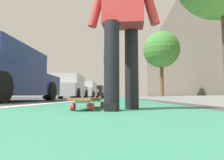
{
  "coord_description": "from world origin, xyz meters",
  "views": [
    {
      "loc": [
        -0.67,
        -0.21,
        0.12
      ],
      "look_at": [
        10.9,
        0.45,
        1.14
      ],
      "focal_mm": 31.1,
      "sensor_mm": 36.0,
      "label": 1
    }
  ],
  "objects_px": {
    "parked_car_far": "(86,90)",
    "street_tree_mid": "(161,50)",
    "traffic_light": "(105,68)",
    "skateboard": "(90,100)",
    "parked_car_end": "(96,92)",
    "parked_car_mid": "(68,88)",
    "skater_person": "(123,15)"
  },
  "relations": [
    {
      "from": "parked_car_far",
      "to": "street_tree_mid",
      "type": "distance_m",
      "value": 8.14
    },
    {
      "from": "parked_car_far",
      "to": "traffic_light",
      "type": "relative_size",
      "value": 0.93
    },
    {
      "from": "parked_car_far",
      "to": "traffic_light",
      "type": "distance_m",
      "value": 3.62
    },
    {
      "from": "skateboard",
      "to": "parked_car_end",
      "type": "relative_size",
      "value": 0.21
    },
    {
      "from": "parked_car_mid",
      "to": "street_tree_mid",
      "type": "bearing_deg",
      "value": -84.7
    },
    {
      "from": "parked_car_far",
      "to": "street_tree_mid",
      "type": "height_order",
      "value": "street_tree_mid"
    },
    {
      "from": "skater_person",
      "to": "parked_car_mid",
      "type": "distance_m",
      "value": 10.54
    },
    {
      "from": "skater_person",
      "to": "street_tree_mid",
      "type": "height_order",
      "value": "street_tree_mid"
    },
    {
      "from": "traffic_light",
      "to": "skateboard",
      "type": "bearing_deg",
      "value": -175.22
    },
    {
      "from": "parked_car_mid",
      "to": "street_tree_mid",
      "type": "distance_m",
      "value": 6.39
    },
    {
      "from": "parked_car_far",
      "to": "traffic_light",
      "type": "bearing_deg",
      "value": -35.53
    },
    {
      "from": "parked_car_far",
      "to": "skateboard",
      "type": "bearing_deg",
      "value": -168.85
    },
    {
      "from": "skateboard",
      "to": "skater_person",
      "type": "relative_size",
      "value": 0.52
    },
    {
      "from": "skateboard",
      "to": "street_tree_mid",
      "type": "bearing_deg",
      "value": -15.17
    },
    {
      "from": "skateboard",
      "to": "traffic_light",
      "type": "bearing_deg",
      "value": 4.78
    },
    {
      "from": "street_tree_mid",
      "to": "skater_person",
      "type": "bearing_deg",
      "value": 166.81
    },
    {
      "from": "parked_car_end",
      "to": "traffic_light",
      "type": "distance_m",
      "value": 4.71
    },
    {
      "from": "parked_car_end",
      "to": "traffic_light",
      "type": "height_order",
      "value": "traffic_light"
    },
    {
      "from": "skateboard",
      "to": "traffic_light",
      "type": "relative_size",
      "value": 0.19
    },
    {
      "from": "parked_car_end",
      "to": "street_tree_mid",
      "type": "xyz_separation_m",
      "value": [
        -11.08,
        -5.72,
        2.45
      ]
    },
    {
      "from": "parked_car_mid",
      "to": "parked_car_end",
      "type": "bearing_deg",
      "value": -0.76
    },
    {
      "from": "parked_car_mid",
      "to": "parked_car_end",
      "type": "distance_m",
      "value": 11.63
    },
    {
      "from": "skateboard",
      "to": "parked_car_far",
      "type": "relative_size",
      "value": 0.2
    },
    {
      "from": "skateboard",
      "to": "parked_car_far",
      "type": "height_order",
      "value": "parked_car_far"
    },
    {
      "from": "skater_person",
      "to": "street_tree_mid",
      "type": "xyz_separation_m",
      "value": [
        10.51,
        -2.46,
        2.2
      ]
    },
    {
      "from": "skater_person",
      "to": "parked_car_end",
      "type": "distance_m",
      "value": 21.84
    },
    {
      "from": "traffic_light",
      "to": "skater_person",
      "type": "bearing_deg",
      "value": -174.15
    },
    {
      "from": "parked_car_mid",
      "to": "street_tree_mid",
      "type": "height_order",
      "value": "street_tree_mid"
    },
    {
      "from": "skater_person",
      "to": "parked_car_end",
      "type": "relative_size",
      "value": 0.4
    },
    {
      "from": "skateboard",
      "to": "parked_car_mid",
      "type": "height_order",
      "value": "parked_car_mid"
    },
    {
      "from": "parked_car_far",
      "to": "parked_car_end",
      "type": "xyz_separation_m",
      "value": [
        5.98,
        -0.14,
        -0.02
      ]
    },
    {
      "from": "skateboard",
      "to": "street_tree_mid",
      "type": "xyz_separation_m",
      "value": [
        10.36,
        -2.81,
        3.04
      ]
    }
  ]
}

